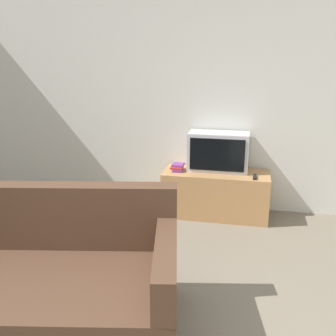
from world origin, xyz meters
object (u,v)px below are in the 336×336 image
Objects in this scene: television at (218,152)px; book_stack at (178,167)px; tv_stand at (216,194)px; remote_on_stand at (255,177)px; couch at (29,289)px.

television is 3.10× the size of book_stack.
tv_stand is 5.44× the size of book_stack.
remote_on_stand is (0.88, -0.11, -0.02)m from book_stack.
remote_on_stand is at bearing -16.36° from tv_stand.
tv_stand is 0.56× the size of couch.
tv_stand is 0.50m from television.
book_stack is 1.33× the size of remote_on_stand.
television is (0.01, 0.09, 0.49)m from tv_stand.
book_stack is at bearing 63.87° from couch.
couch is 12.98× the size of remote_on_stand.
book_stack reaches higher than remote_on_stand.
book_stack is at bearing 172.98° from remote_on_stand.
remote_on_stand is (0.43, -0.21, -0.21)m from television.
couch reaches higher than book_stack.
television reaches higher than tv_stand.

